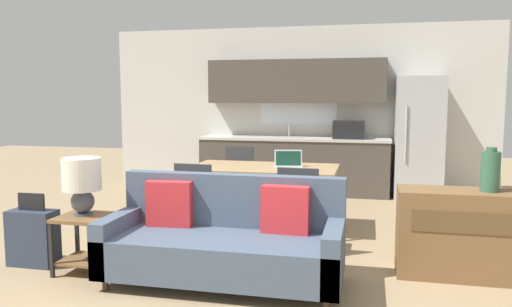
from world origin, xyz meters
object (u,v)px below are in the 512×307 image
side_table (84,234)px  dining_chair_near_left (198,198)px  couch (225,242)px  vase (490,171)px  table_lamp (82,180)px  dining_chair_far_left (237,175)px  refrigerator (418,138)px  laptop (288,163)px  credenza (459,233)px  dining_chair_near_right (300,204)px  suitcase (33,237)px  dining_table (264,172)px

side_table → dining_chair_near_left: size_ratio=0.58×
couch → vase: size_ratio=5.22×
couch → vase: bearing=14.8°
table_lamp → dining_chair_far_left: (0.73, 2.57, -0.32)m
dining_chair_far_left → refrigerator: bearing=28.9°
laptop → couch: bearing=-110.3°
credenza → vase: vase is taller
vase → dining_chair_near_right: bearing=169.0°
table_lamp → dining_chair_far_left: 2.70m
credenza → dining_chair_near_right: size_ratio=1.19×
couch → suitcase: bearing=179.9°
refrigerator → dining_table: bearing=-130.0°
side_table → table_lamp: size_ratio=1.00×
dining_chair_far_left → table_lamp: bearing=-107.6°
side_table → credenza: (3.23, 0.63, 0.04)m
laptop → vase: bearing=-42.2°
refrigerator → table_lamp: (-3.20, -4.03, -0.10)m
vase → suitcase: 4.11m
credenza → dining_chair_near_right: bearing=167.5°
dining_table → refrigerator: bearing=50.0°
side_table → table_lamp: 0.48m
refrigerator → side_table: refrigerator is taller
vase → suitcase: size_ratio=0.56×
dining_chair_near_left → suitcase: 1.60m
refrigerator → vase: 3.44m
refrigerator → table_lamp: bearing=-128.5°
suitcase → vase: bearing=8.1°
refrigerator → suitcase: bearing=-133.1°
dining_chair_near_left → laptop: 1.16m
dining_table → dining_chair_far_left: dining_chair_far_left is taller
suitcase → table_lamp: bearing=-2.8°
side_table → dining_chair_near_right: dining_chair_near_right is taller
refrigerator → dining_table: refrigerator is taller
table_lamp → vase: size_ratio=1.35×
table_lamp → vase: (3.47, 0.59, 0.11)m
table_lamp → suitcase: bearing=177.2°
couch → laptop: bearing=81.2°
couch → dining_chair_near_right: (0.51, 0.89, 0.16)m
side_table → dining_chair_far_left: 2.70m
side_table → vase: size_ratio=1.35×
couch → dining_chair_near_left: (-0.57, 0.94, 0.16)m
dining_table → dining_chair_far_left: size_ratio=1.93×
credenza → refrigerator: bearing=90.8°
credenza → vase: bearing=-0.7°
credenza → vase: 0.60m
dining_table → dining_chair_far_left: bearing=123.1°
couch → side_table: couch is taller
dining_chair_near_right → suitcase: bearing=22.9°
dining_table → side_table: (-1.26, -1.77, -0.35)m
side_table → dining_chair_far_left: (0.72, 2.60, 0.16)m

